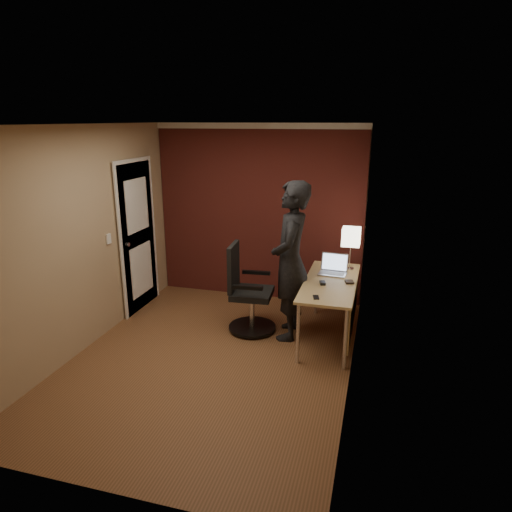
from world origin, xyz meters
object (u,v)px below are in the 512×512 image
office_chair (247,294)px  desk_lamp (351,237)px  laptop (333,268)px  mouse (323,283)px  wallet (349,282)px  person (291,261)px  desk (336,292)px  phone (316,297)px

office_chair → desk_lamp: bearing=25.0°
laptop → office_chair: bearing=-160.4°
mouse → office_chair: size_ratio=0.09×
desk_lamp → wallet: size_ratio=4.86×
office_chair → person: person is taller
wallet → person: person is taller
desk_lamp → person: (-0.65, -0.55, -0.20)m
desk → person: 0.65m
phone → laptop: bearing=70.7°
phone → person: 0.68m
desk_lamp → person: bearing=-139.8°
desk → phone: phone is taller
wallet → office_chair: 1.26m
wallet → office_chair: bearing=-177.6°
laptop → wallet: laptop is taller
laptop → phone: (-0.09, -0.87, -0.06)m
phone → office_chair: (-0.92, 0.51, -0.26)m
desk_lamp → desk: bearing=-101.5°
mouse → desk: bearing=25.6°
laptop → mouse: bearing=-99.6°
office_chair → person: bearing=0.6°
desk → office_chair: (-1.09, -0.05, -0.12)m
laptop → phone: 0.88m
desk → laptop: bearing=103.9°
desk → office_chair: size_ratio=1.38×
desk → person: size_ratio=0.79×
laptop → wallet: size_ratio=3.17×
laptop → desk: bearing=-76.1°
desk → desk_lamp: desk_lamp is taller
desk → laptop: size_ratio=4.31×
wallet → laptop: bearing=125.3°
laptop → wallet: (0.22, -0.31, -0.05)m
laptop → phone: laptop is taller
mouse → person: person is taller
mouse → desk_lamp: bearing=52.5°
office_chair → wallet: bearing=2.4°
mouse → wallet: bearing=8.3°
desk_lamp → wallet: 0.65m
desk_lamp → phone: desk_lamp is taller
laptop → office_chair: size_ratio=0.32×
desk → phone: 0.60m
phone → wallet: bearing=47.9°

